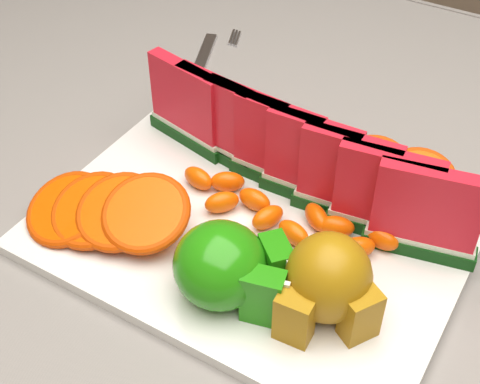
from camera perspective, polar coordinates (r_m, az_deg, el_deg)
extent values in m
cube|color=#45261A|center=(0.69, 9.47, -4.71)|extent=(1.40, 0.90, 0.03)
cube|color=#45261A|center=(1.45, -9.37, 4.40)|extent=(0.06, 0.06, 0.72)
cube|color=gray|center=(0.68, 9.65, -3.61)|extent=(1.52, 1.02, 0.01)
cube|color=gray|center=(1.13, 19.63, 9.20)|extent=(1.52, 0.01, 0.20)
cube|color=silver|center=(0.66, 1.19, -3.15)|extent=(0.40, 0.30, 0.01)
ellipsoid|color=#3C920D|center=(0.57, -1.70, -6.25)|extent=(0.10, 0.10, 0.08)
cube|color=#3C920D|center=(0.56, 1.96, -8.95)|extent=(0.04, 0.03, 0.06)
cube|color=beige|center=(0.56, 2.50, -9.19)|extent=(0.03, 0.01, 0.05)
cube|color=#3C920D|center=(0.58, 3.06, -6.38)|extent=(0.04, 0.04, 0.06)
cube|color=beige|center=(0.58, 3.58, -6.60)|extent=(0.03, 0.03, 0.05)
ellipsoid|color=#94550B|center=(0.56, 7.55, -7.25)|extent=(0.10, 0.10, 0.08)
cube|color=#94550B|center=(0.55, 4.65, -10.67)|extent=(0.03, 0.02, 0.05)
cube|color=#94550B|center=(0.56, 10.24, -10.33)|extent=(0.03, 0.04, 0.05)
cube|color=silver|center=(0.90, -3.47, 10.63)|extent=(0.08, 0.16, 0.00)
cube|color=silver|center=(0.97, -0.71, 13.08)|extent=(0.02, 0.04, 0.00)
cube|color=silver|center=(0.97, -0.45, 13.00)|extent=(0.02, 0.04, 0.00)
cube|color=silver|center=(0.97, -0.19, 12.93)|extent=(0.02, 0.04, 0.00)
cube|color=#0C3D15|center=(0.75, -4.46, 4.83)|extent=(0.11, 0.04, 0.01)
cube|color=silver|center=(0.75, -4.50, 5.43)|extent=(0.10, 0.04, 0.01)
cube|color=red|center=(0.72, -4.67, 8.10)|extent=(0.10, 0.04, 0.08)
cube|color=#0C3D15|center=(0.73, -2.06, 3.69)|extent=(0.11, 0.04, 0.01)
cube|color=silver|center=(0.73, -2.08, 4.30)|extent=(0.10, 0.03, 0.01)
cube|color=red|center=(0.70, -2.16, 7.01)|extent=(0.10, 0.03, 0.08)
cube|color=#0C3D15|center=(0.71, 0.47, 2.48)|extent=(0.11, 0.03, 0.01)
cube|color=silver|center=(0.71, 0.47, 3.10)|extent=(0.10, 0.03, 0.01)
cube|color=red|center=(0.68, 0.49, 5.84)|extent=(0.10, 0.02, 0.08)
cube|color=#0C3D15|center=(0.70, 3.12, 1.20)|extent=(0.11, 0.02, 0.01)
cube|color=silver|center=(0.69, 3.15, 1.83)|extent=(0.10, 0.02, 0.01)
cube|color=red|center=(0.66, 3.28, 4.59)|extent=(0.10, 0.02, 0.08)
cube|color=#0C3D15|center=(0.68, 5.90, -0.15)|extent=(0.11, 0.02, 0.01)
cube|color=silver|center=(0.67, 5.96, 0.48)|extent=(0.10, 0.02, 0.01)
cube|color=red|center=(0.65, 6.22, 3.26)|extent=(0.10, 0.02, 0.08)
cube|color=#0C3D15|center=(0.67, 8.80, -1.55)|extent=(0.11, 0.03, 0.01)
cube|color=silver|center=(0.66, 8.89, -0.92)|extent=(0.10, 0.03, 0.01)
cube|color=red|center=(0.63, 9.29, 1.86)|extent=(0.10, 0.02, 0.08)
cube|color=#0C3D15|center=(0.66, 11.82, -3.00)|extent=(0.11, 0.04, 0.01)
cube|color=silver|center=(0.65, 11.94, -2.37)|extent=(0.10, 0.03, 0.01)
cube|color=red|center=(0.62, 12.48, 0.39)|extent=(0.10, 0.03, 0.08)
cube|color=#0C3D15|center=(0.65, 14.94, -4.48)|extent=(0.11, 0.04, 0.01)
cube|color=silver|center=(0.64, 15.09, -3.87)|extent=(0.10, 0.04, 0.01)
cube|color=red|center=(0.61, 15.78, -1.13)|extent=(0.10, 0.04, 0.08)
cylinder|color=orange|center=(0.67, -14.50, -1.40)|extent=(0.09, 0.09, 0.03)
torus|color=#BB3200|center=(0.67, -14.50, -1.40)|extent=(0.10, 0.10, 0.04)
cylinder|color=orange|center=(0.66, -12.44, -1.52)|extent=(0.08, 0.08, 0.03)
torus|color=#BB3200|center=(0.66, -12.44, -1.52)|extent=(0.09, 0.09, 0.04)
cylinder|color=orange|center=(0.64, -10.29, -1.64)|extent=(0.08, 0.08, 0.03)
torus|color=#BB3200|center=(0.64, -10.29, -1.64)|extent=(0.09, 0.09, 0.04)
cylinder|color=orange|center=(0.63, -8.05, -1.77)|extent=(0.09, 0.09, 0.03)
torus|color=#BB3200|center=(0.63, -8.05, -1.77)|extent=(0.10, 0.10, 0.04)
cylinder|color=orange|center=(0.77, -2.02, 6.39)|extent=(0.07, 0.07, 0.03)
torus|color=#BB3200|center=(0.77, -2.02, 6.39)|extent=(0.07, 0.07, 0.03)
cylinder|color=orange|center=(0.75, 1.10, 5.47)|extent=(0.07, 0.07, 0.03)
torus|color=#BB3200|center=(0.75, 1.10, 5.47)|extent=(0.08, 0.08, 0.03)
cylinder|color=orange|center=(0.73, 4.38, 4.48)|extent=(0.08, 0.08, 0.03)
torus|color=#BB3200|center=(0.73, 4.38, 4.48)|extent=(0.09, 0.09, 0.03)
cylinder|color=orange|center=(0.71, 7.83, 3.43)|extent=(0.08, 0.08, 0.03)
torus|color=#BB3200|center=(0.71, 7.83, 3.43)|extent=(0.09, 0.09, 0.03)
cylinder|color=orange|center=(0.70, 11.41, 2.31)|extent=(0.08, 0.08, 0.03)
torus|color=#BB3200|center=(0.70, 11.41, 2.31)|extent=(0.10, 0.09, 0.03)
cylinder|color=orange|center=(0.69, 15.12, 1.15)|extent=(0.09, 0.09, 0.03)
torus|color=#BB3200|center=(0.69, 15.12, 1.15)|extent=(0.10, 0.10, 0.03)
ellipsoid|color=#EF5321|center=(0.69, -3.58, 1.18)|extent=(0.04, 0.02, 0.02)
ellipsoid|color=#EF5321|center=(0.68, -1.07, 0.89)|extent=(0.04, 0.03, 0.02)
ellipsoid|color=#EF5321|center=(0.66, -1.56, -0.88)|extent=(0.04, 0.04, 0.02)
ellipsoid|color=#EF5321|center=(0.66, 1.25, -0.66)|extent=(0.04, 0.02, 0.02)
ellipsoid|color=#EF5321|center=(0.65, 2.38, -2.18)|extent=(0.03, 0.04, 0.02)
ellipsoid|color=#EF5321|center=(0.63, 4.60, -3.53)|extent=(0.04, 0.03, 0.02)
ellipsoid|color=#EF5321|center=(0.65, 6.56, -2.15)|extent=(0.04, 0.04, 0.02)
ellipsoid|color=#EF5321|center=(0.64, 8.20, -2.93)|extent=(0.04, 0.03, 0.02)
ellipsoid|color=#EF5321|center=(0.63, 9.92, -4.72)|extent=(0.04, 0.04, 0.02)
ellipsoid|color=#EF5321|center=(0.64, 11.96, -3.84)|extent=(0.04, 0.02, 0.02)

